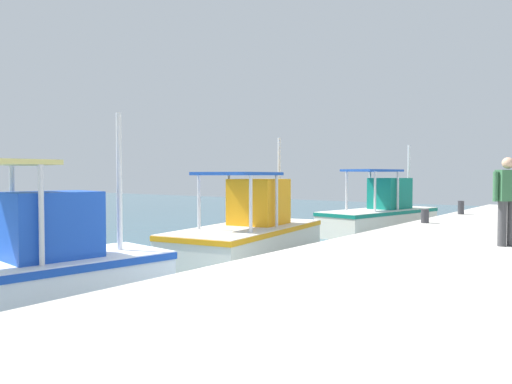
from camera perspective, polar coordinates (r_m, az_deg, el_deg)
fishing_boat_second at (r=8.62m, az=-25.95°, el=-8.43°), size 5.20×2.39×3.30m
fishing_boat_third at (r=13.05m, az=-0.75°, el=-4.61°), size 5.62×2.97×3.29m
fishing_boat_fourth at (r=18.76m, az=14.38°, el=-2.59°), size 5.71×2.69×3.36m
fisherman_standing at (r=10.55m, az=27.25°, el=-0.56°), size 0.45×0.45×1.71m
mooring_bollard_nearest at (r=14.78m, az=19.09°, el=-2.67°), size 0.22×0.22×0.40m
mooring_bollard_second at (r=18.49m, az=22.78°, el=-1.68°), size 0.21×0.21×0.47m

